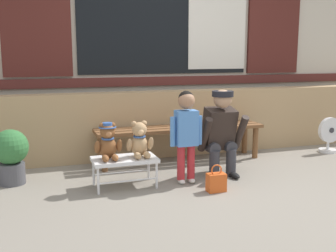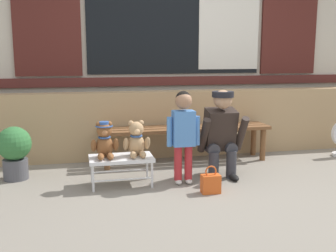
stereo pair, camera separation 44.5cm
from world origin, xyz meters
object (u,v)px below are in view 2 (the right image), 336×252
object	(u,v)px
adult_crouching	(221,133)
child_standing	(183,127)
wooden_bench_long	(185,132)
potted_plant	(14,150)
small_display_bench	(121,160)
teddy_bear_with_hat	(105,141)
teddy_bear_plain	(137,140)
handbag_on_ground	(211,183)

from	to	relation	value
adult_crouching	child_standing	bearing A→B (deg)	-161.89
wooden_bench_long	potted_plant	xyz separation A→B (m)	(-1.95, -0.29, -0.05)
small_display_bench	teddy_bear_with_hat	distance (m)	0.26
small_display_bench	child_standing	size ratio (longest dim) A/B	0.67
child_standing	teddy_bear_plain	bearing A→B (deg)	170.79
small_display_bench	teddy_bear_plain	xyz separation A→B (m)	(0.16, 0.00, 0.20)
child_standing	wooden_bench_long	bearing A→B (deg)	73.75
small_display_bench	handbag_on_ground	distance (m)	0.93
small_display_bench	teddy_bear_plain	size ratio (longest dim) A/B	1.76
teddy_bear_plain	handbag_on_ground	world-z (taller)	teddy_bear_plain
adult_crouching	handbag_on_ground	bearing A→B (deg)	-119.29
small_display_bench	handbag_on_ground	world-z (taller)	small_display_bench
small_display_bench	teddy_bear_with_hat	bearing A→B (deg)	179.23
handbag_on_ground	small_display_bench	bearing A→B (deg)	152.56
teddy_bear_plain	adult_crouching	size ratio (longest dim) A/B	0.38
wooden_bench_long	teddy_bear_plain	world-z (taller)	teddy_bear_plain
handbag_on_ground	potted_plant	distance (m)	2.10
teddy_bear_plain	child_standing	world-z (taller)	child_standing
potted_plant	teddy_bear_with_hat	bearing A→B (deg)	-26.14
child_standing	small_display_bench	bearing A→B (deg)	173.23
handbag_on_ground	adult_crouching	bearing A→B (deg)	60.71
adult_crouching	handbag_on_ground	size ratio (longest dim) A/B	3.49
small_display_bench	handbag_on_ground	bearing A→B (deg)	-27.44
small_display_bench	child_standing	bearing A→B (deg)	-6.77
adult_crouching	handbag_on_ground	world-z (taller)	adult_crouching
child_standing	potted_plant	xyz separation A→B (m)	(-1.71, 0.53, -0.27)
teddy_bear_with_hat	child_standing	world-z (taller)	child_standing
wooden_bench_long	potted_plant	size ratio (longest dim) A/B	3.68
potted_plant	teddy_bear_plain	bearing A→B (deg)	-20.04
child_standing	potted_plant	bearing A→B (deg)	162.82
wooden_bench_long	adult_crouching	distance (m)	0.72
teddy_bear_with_hat	handbag_on_ground	xyz separation A→B (m)	(0.97, -0.42, -0.38)
child_standing	adult_crouching	bearing A→B (deg)	18.11
small_display_bench	child_standing	xyz separation A→B (m)	(0.63, -0.07, 0.33)
adult_crouching	potted_plant	size ratio (longest dim) A/B	1.67
small_display_bench	teddy_bear_plain	distance (m)	0.25
handbag_on_ground	potted_plant	xyz separation A→B (m)	(-1.89, 0.88, 0.23)
teddy_bear_with_hat	handbag_on_ground	distance (m)	1.13
small_display_bench	potted_plant	bearing A→B (deg)	157.22
small_display_bench	teddy_bear_plain	bearing A→B (deg)	0.51
adult_crouching	handbag_on_ground	xyz separation A→B (m)	(-0.28, -0.50, -0.38)
potted_plant	wooden_bench_long	bearing A→B (deg)	8.56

